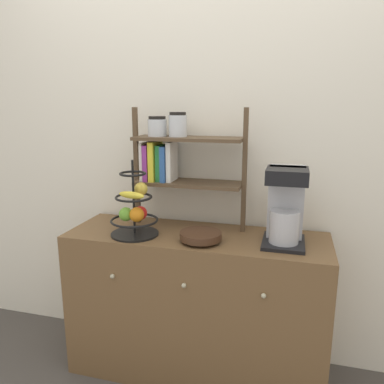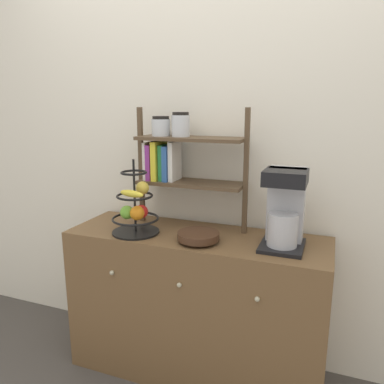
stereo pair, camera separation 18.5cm
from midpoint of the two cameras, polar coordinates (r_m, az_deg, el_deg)
The scene contains 6 objects.
wall_back at distance 2.12m, azimuth 0.00°, elevation 8.51°, with size 7.00×0.05×2.60m, color silver.
sideboard at distance 2.14m, azimuth -1.98°, elevation -16.79°, with size 1.37×0.47×0.81m.
coffee_maker at distance 1.84m, azimuth 11.30°, elevation -2.07°, with size 0.20×0.25×0.38m.
fruit_stand at distance 1.97m, azimuth -11.41°, elevation -2.86°, with size 0.25×0.25×0.39m.
wooden_bowl at distance 1.86m, azimuth -1.54°, elevation -6.76°, with size 0.21×0.21×0.05m.
shelf_hutch at distance 2.04m, azimuth -5.55°, elevation 5.59°, with size 0.63×0.20×0.65m.
Camera 1 is at (0.47, -1.58, 1.47)m, focal length 35.00 mm.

